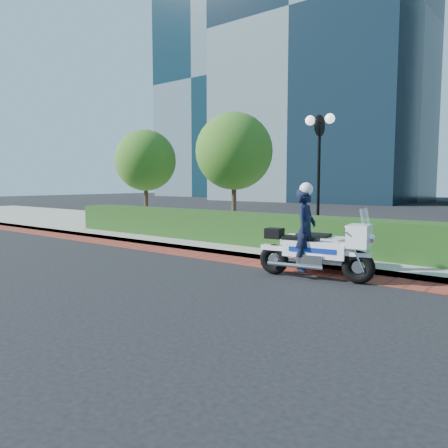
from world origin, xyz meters
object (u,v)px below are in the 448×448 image
Objects in this scene: tree_b at (234,151)px; police_motorcycle at (315,244)px; tree_a at (145,161)px; lamppost at (319,158)px.

police_motorcycle is (6.47, -5.38, -2.69)m from tree_b.
tree_a is 5.50m from tree_b.
tree_b is 1.83× the size of police_motorcycle.
tree_b is (-4.50, 1.30, 0.48)m from lamppost.
tree_b is at bearing 163.89° from lamppost.
police_motorcycle is at bearing -24.19° from tree_a.
tree_a is at bearing 172.59° from lamppost.
lamppost reaches higher than police_motorcycle.
lamppost is at bearing -16.11° from tree_b.
tree_a is (-10.00, 1.30, 0.26)m from lamppost.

